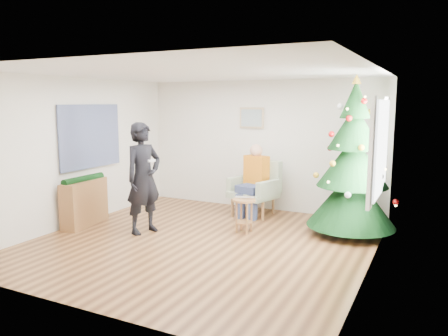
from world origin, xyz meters
The scene contains 19 objects.
floor centered at (0.00, 0.00, 0.00)m, with size 5.00×5.00×0.00m, color brown.
ceiling centered at (0.00, 0.00, 2.60)m, with size 5.00×5.00×0.00m, color white.
wall_back centered at (0.00, 2.50, 1.30)m, with size 5.00×5.00×0.00m, color silver.
wall_front centered at (0.00, -2.50, 1.30)m, with size 5.00×5.00×0.00m, color silver.
wall_left centered at (-2.50, 0.00, 1.30)m, with size 5.00×5.00×0.00m, color silver.
wall_right centered at (2.50, 0.00, 1.30)m, with size 5.00×5.00×0.00m, color silver.
window_panel centered at (2.47, 1.00, 1.50)m, with size 0.04×1.30×1.40m, color white.
curtains centered at (2.44, 1.00, 1.50)m, with size 0.05×1.75×1.50m.
christmas_tree centered at (1.99, 1.50, 1.17)m, with size 1.44×1.44×2.60m.
stool centered at (0.38, 0.79, 0.29)m, with size 0.38×0.38×0.57m.
laptop centered at (0.38, 0.79, 0.58)m, with size 0.31×0.20×0.02m, color silver.
armchair centered at (0.10, 1.96, 0.39)m, with size 0.99×0.96×1.05m.
seated_person centered at (0.08, 1.90, 0.71)m, with size 0.56×0.74×1.37m.
standing_man centered at (-1.11, 0.05, 0.92)m, with size 0.67×0.44×1.84m, color black.
game_controller centered at (-0.92, 0.02, 1.23)m, with size 0.04×0.13×0.04m, color white.
console centered at (-2.33, -0.06, 0.40)m, with size 0.30×1.00×0.80m, color brown.
garland centered at (-2.33, -0.06, 0.82)m, with size 0.14×0.14×0.90m, color black.
tapestry centered at (-2.46, 0.30, 1.55)m, with size 0.03×1.50×1.15m, color black.
framed_picture centered at (-0.20, 2.46, 1.85)m, with size 0.52×0.05×0.42m.
Camera 1 is at (3.23, -5.72, 2.17)m, focal length 35.00 mm.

